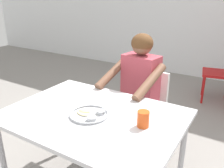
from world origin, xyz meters
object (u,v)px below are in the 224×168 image
drinking_cup (143,119)px  diner_foreground (135,88)px  table_foreground (93,122)px  chair_foreground (145,104)px  thali_tray (90,114)px  chair_red_left (224,70)px

drinking_cup → diner_foreground: bearing=119.9°
table_foreground → chair_foreground: bearing=88.2°
table_foreground → drinking_cup: bearing=4.1°
table_foreground → chair_foreground: chair_foreground is taller
thali_tray → diner_foreground: (0.01, 0.72, -0.04)m
drinking_cup → diner_foreground: size_ratio=0.09×
table_foreground → thali_tray: size_ratio=4.51×
drinking_cup → chair_red_left: 2.51m
thali_tray → diner_foreground: bearing=89.4°
diner_foreground → thali_tray: bearing=-90.6°
table_foreground → drinking_cup: size_ratio=11.55×
drinking_cup → chair_foreground: 1.00m
table_foreground → chair_foreground: size_ratio=1.55×
table_foreground → thali_tray: thali_tray is taller
table_foreground → thali_tray: bearing=-93.7°
table_foreground → diner_foreground: diner_foreground is taller
thali_tray → drinking_cup: drinking_cup is taller
thali_tray → chair_red_left: size_ratio=0.33×
thali_tray → diner_foreground: 0.72m
drinking_cup → chair_red_left: size_ratio=0.13×
diner_foreground → chair_red_left: (0.57, 1.83, -0.22)m
thali_tray → drinking_cup: (0.38, 0.06, 0.05)m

